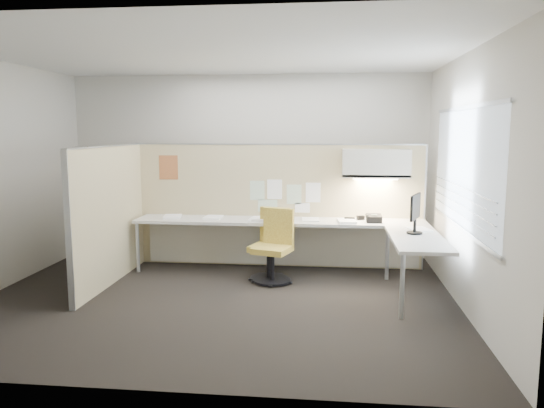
# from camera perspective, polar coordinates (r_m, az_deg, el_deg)

# --- Properties ---
(floor) EXTENTS (5.50, 4.50, 0.01)m
(floor) POSITION_cam_1_polar(r_m,az_deg,el_deg) (6.36, -5.79, -10.08)
(floor) COLOR black
(floor) RESTS_ON ground
(ceiling) EXTENTS (5.50, 4.50, 0.01)m
(ceiling) POSITION_cam_1_polar(r_m,az_deg,el_deg) (6.10, -6.17, 15.87)
(ceiling) COLOR white
(ceiling) RESTS_ON wall_back
(wall_back) EXTENTS (5.50, 0.02, 2.80)m
(wall_back) POSITION_cam_1_polar(r_m,az_deg,el_deg) (8.28, -2.68, 4.09)
(wall_back) COLOR beige
(wall_back) RESTS_ON ground
(wall_front) EXTENTS (5.50, 0.02, 2.80)m
(wall_front) POSITION_cam_1_polar(r_m,az_deg,el_deg) (3.92, -12.93, -0.51)
(wall_front) COLOR beige
(wall_front) RESTS_ON ground
(wall_right) EXTENTS (0.02, 4.50, 2.80)m
(wall_right) POSITION_cam_1_polar(r_m,az_deg,el_deg) (6.11, 20.12, 2.21)
(wall_right) COLOR beige
(wall_right) RESTS_ON ground
(window_pane) EXTENTS (0.01, 2.80, 1.30)m
(window_pane) POSITION_cam_1_polar(r_m,az_deg,el_deg) (6.10, 19.96, 3.62)
(window_pane) COLOR #96A2AE
(window_pane) RESTS_ON wall_right
(partition_back) EXTENTS (4.10, 0.06, 1.75)m
(partition_back) POSITION_cam_1_polar(r_m,az_deg,el_deg) (7.62, 0.67, -0.21)
(partition_back) COLOR #C1B386
(partition_back) RESTS_ON floor
(partition_left) EXTENTS (0.06, 2.20, 1.75)m
(partition_left) POSITION_cam_1_polar(r_m,az_deg,el_deg) (7.07, -17.01, -1.21)
(partition_left) COLOR #C1B386
(partition_left) RESTS_ON floor
(desk) EXTENTS (4.00, 2.07, 0.73)m
(desk) POSITION_cam_1_polar(r_m,az_deg,el_deg) (7.17, 3.33, -2.96)
(desk) COLOR beige
(desk) RESTS_ON floor
(overhead_bin) EXTENTS (0.90, 0.36, 0.38)m
(overhead_bin) POSITION_cam_1_polar(r_m,az_deg,el_deg) (7.34, 11.10, 4.31)
(overhead_bin) COLOR beige
(overhead_bin) RESTS_ON partition_back
(task_light_strip) EXTENTS (0.60, 0.06, 0.02)m
(task_light_strip) POSITION_cam_1_polar(r_m,az_deg,el_deg) (7.36, 11.05, 2.67)
(task_light_strip) COLOR #FFEABF
(task_light_strip) RESTS_ON overhead_bin
(pinned_papers) EXTENTS (1.01, 0.00, 0.47)m
(pinned_papers) POSITION_cam_1_polar(r_m,az_deg,el_deg) (7.56, 1.25, 0.93)
(pinned_papers) COLOR #8CBF8C
(pinned_papers) RESTS_ON partition_back
(poster) EXTENTS (0.28, 0.00, 0.35)m
(poster) POSITION_cam_1_polar(r_m,az_deg,el_deg) (7.85, -11.07, 3.88)
(poster) COLOR orange
(poster) RESTS_ON partition_back
(chair_left) EXTENTS (0.55, 0.56, 0.93)m
(chair_left) POSITION_cam_1_polar(r_m,az_deg,el_deg) (6.90, 0.26, -4.81)
(chair_left) COLOR black
(chair_left) RESTS_ON floor
(chair_right) EXTENTS (0.54, 0.56, 0.93)m
(chair_right) POSITION_cam_1_polar(r_m,az_deg,el_deg) (7.00, -0.13, -4.63)
(chair_right) COLOR black
(chair_right) RESTS_ON floor
(monitor) EXTENTS (0.19, 0.43, 0.47)m
(monitor) POSITION_cam_1_polar(r_m,az_deg,el_deg) (6.52, 15.16, -0.75)
(monitor) COLOR black
(monitor) RESTS_ON desk
(phone) EXTENTS (0.22, 0.21, 0.12)m
(phone) POSITION_cam_1_polar(r_m,az_deg,el_deg) (7.24, 10.87, -1.54)
(phone) COLOR black
(phone) RESTS_ON desk
(stapler) EXTENTS (0.14, 0.04, 0.05)m
(stapler) POSITION_cam_1_polar(r_m,az_deg,el_deg) (7.31, 8.34, -1.61)
(stapler) COLOR black
(stapler) RESTS_ON desk
(tape_dispenser) EXTENTS (0.11, 0.09, 0.06)m
(tape_dispenser) POSITION_cam_1_polar(r_m,az_deg,el_deg) (7.40, 9.51, -1.47)
(tape_dispenser) COLOR black
(tape_dispenser) RESTS_ON desk
(coat_hook) EXTENTS (0.18, 0.47, 1.41)m
(coat_hook) POSITION_cam_1_polar(r_m,az_deg,el_deg) (6.42, -20.29, 2.55)
(coat_hook) COLOR silver
(coat_hook) RESTS_ON partition_left
(paper_stack_0) EXTENTS (0.28, 0.34, 0.03)m
(paper_stack_0) POSITION_cam_1_polar(r_m,az_deg,el_deg) (7.63, -10.65, -1.33)
(paper_stack_0) COLOR white
(paper_stack_0) RESTS_ON desk
(paper_stack_1) EXTENTS (0.23, 0.30, 0.02)m
(paper_stack_1) POSITION_cam_1_polar(r_m,az_deg,el_deg) (7.50, -6.33, -1.43)
(paper_stack_1) COLOR white
(paper_stack_1) RESTS_ON desk
(paper_stack_2) EXTENTS (0.24, 0.31, 0.04)m
(paper_stack_2) POSITION_cam_1_polar(r_m,az_deg,el_deg) (7.23, -1.19, -1.65)
(paper_stack_2) COLOR white
(paper_stack_2) RESTS_ON desk
(paper_stack_3) EXTENTS (0.25, 0.31, 0.02)m
(paper_stack_3) POSITION_cam_1_polar(r_m,az_deg,el_deg) (7.31, 4.18, -1.68)
(paper_stack_3) COLOR white
(paper_stack_3) RESTS_ON desk
(paper_stack_4) EXTENTS (0.27, 0.33, 0.03)m
(paper_stack_4) POSITION_cam_1_polar(r_m,az_deg,el_deg) (7.19, 8.04, -1.85)
(paper_stack_4) COLOR white
(paper_stack_4) RESTS_ON desk
(paper_stack_5) EXTENTS (0.31, 0.35, 0.02)m
(paper_stack_5) POSITION_cam_1_polar(r_m,az_deg,el_deg) (6.82, 15.55, -2.64)
(paper_stack_5) COLOR white
(paper_stack_5) RESTS_ON desk
(paper_stack_6) EXTENTS (0.24, 0.31, 0.02)m
(paper_stack_6) POSITION_cam_1_polar(r_m,az_deg,el_deg) (7.29, -1.56, -1.67)
(paper_stack_6) COLOR white
(paper_stack_6) RESTS_ON desk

